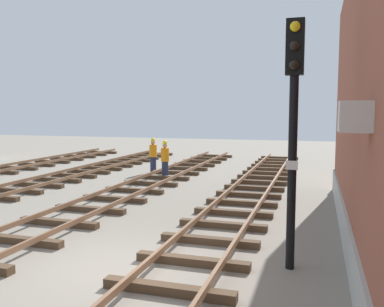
% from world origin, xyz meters
% --- Properties ---
extents(ground_plane, '(80.00, 80.00, 0.00)m').
position_xyz_m(ground_plane, '(0.00, 0.00, 0.00)').
color(ground_plane, gray).
extents(track_near_building, '(2.50, 44.15, 0.32)m').
position_xyz_m(track_near_building, '(1.36, 0.00, 0.13)').
color(track_near_building, '#4C3826').
rests_on(track_near_building, ground).
extents(signal_mast, '(0.36, 0.40, 5.10)m').
position_xyz_m(signal_mast, '(3.37, 1.16, 3.22)').
color(signal_mast, black).
rests_on(signal_mast, ground).
extents(track_worker_foreground, '(0.40, 0.40, 1.87)m').
position_xyz_m(track_worker_foreground, '(-4.56, 12.97, 0.93)').
color(track_worker_foreground, '#262D4C').
rests_on(track_worker_foreground, ground).
extents(track_worker_distant, '(0.40, 0.40, 1.87)m').
position_xyz_m(track_worker_distant, '(-3.25, 11.30, 0.93)').
color(track_worker_distant, '#262D4C').
rests_on(track_worker_distant, ground).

